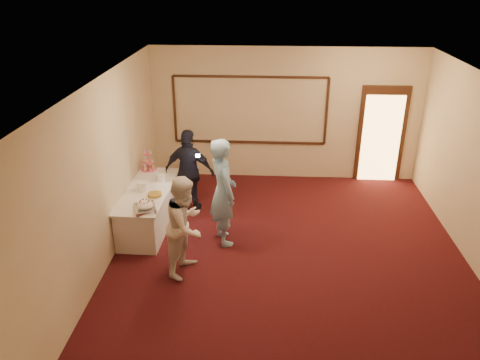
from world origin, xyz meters
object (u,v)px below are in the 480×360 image
buffet_table (149,208)px  guest (190,172)px  pavlova_tray (145,206)px  plate_stack_a (143,186)px  tart (155,195)px  woman (186,225)px  man (223,192)px  plate_stack_b (161,178)px  cupcake_stand (148,162)px

buffet_table → guest: size_ratio=1.23×
pavlova_tray → plate_stack_a: 0.78m
tart → guest: (0.48, 0.93, 0.06)m
buffet_table → plate_stack_a: bearing=-146.1°
buffet_table → guest: bearing=44.1°
pavlova_tray → guest: 1.56m
plate_stack_a → woman: bearing=-52.4°
pavlova_tray → man: size_ratio=0.26×
pavlova_tray → man: 1.35m
buffet_table → plate_stack_b: size_ratio=11.96×
buffet_table → cupcake_stand: size_ratio=4.61×
cupcake_stand → guest: guest is taller
cupcake_stand → plate_stack_b: (0.37, -0.53, -0.09)m
plate_stack_b → cupcake_stand: bearing=124.7°
buffet_table → man: (1.45, -0.43, 0.59)m
plate_stack_b → guest: guest is taller
plate_stack_a → guest: size_ratio=0.12×
man → guest: (-0.76, 1.10, -0.12)m
plate_stack_a → plate_stack_b: 0.50m
pavlova_tray → tart: 0.53m
plate_stack_a → guest: (0.75, 0.71, 0.00)m
buffet_table → guest: 1.07m
tart → plate_stack_a: bearing=140.4°
guest → tart: bearing=73.2°
cupcake_stand → woman: size_ratio=0.28×
buffet_table → plate_stack_a: plate_stack_a is taller
cupcake_stand → man: bearing=-39.6°
buffet_table → guest: (0.69, 0.66, 0.47)m
plate_stack_b → pavlova_tray: bearing=-91.1°
tart → man: 1.27m
guest → cupcake_stand: bearing=-5.8°
tart → guest: 1.05m
tart → man: bearing=-7.6°
plate_stack_a → plate_stack_b: (0.25, 0.43, -0.01)m
buffet_table → woman: 1.71m
plate_stack_a → tart: plate_stack_a is taller
plate_stack_b → guest: bearing=28.5°
plate_stack_a → man: 1.57m
cupcake_stand → tart: (0.39, -1.19, -0.14)m
plate_stack_b → tart: size_ratio=0.60×
buffet_table → pavlova_tray: (0.16, -0.80, 0.46)m
buffet_table → woman: woman is taller
buffet_table → man: bearing=-16.7°
pavlova_tray → man: man is taller
buffet_table → cupcake_stand: bearing=101.7°
pavlova_tray → plate_stack_b: pavlova_tray is taller
man → guest: bearing=11.8°
plate_stack_b → tart: (0.02, -0.66, -0.05)m
cupcake_stand → woman: (1.14, -2.28, -0.11)m
woman → guest: size_ratio=0.96×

